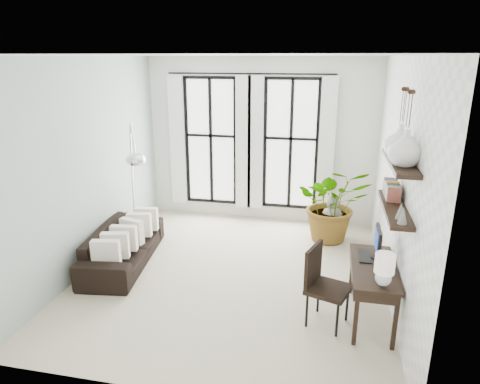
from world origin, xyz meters
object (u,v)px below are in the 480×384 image
(plant, at_px, (333,204))
(desk_chair, at_px, (322,280))
(desk, at_px, (374,271))
(arc_lamp, at_px, (133,156))
(buddha, at_px, (332,221))
(sofa, at_px, (123,246))

(plant, height_order, desk_chair, plant)
(desk, bearing_deg, desk_chair, -167.82)
(desk, relative_size, arc_lamp, 0.57)
(desk, xyz_separation_m, buddha, (-0.49, 2.54, -0.37))
(arc_lamp, height_order, buddha, arc_lamp)
(desk_chair, bearing_deg, desk, 31.39)
(plant, bearing_deg, desk, -78.80)
(desk, relative_size, buddha, 1.59)
(sofa, height_order, plant, plant)
(buddha, bearing_deg, desk_chair, -92.59)
(buddha, bearing_deg, desk, -79.06)
(sofa, distance_m, desk, 3.86)
(desk, distance_m, desk_chair, 0.64)
(plant, distance_m, desk, 2.52)
(arc_lamp, bearing_deg, desk, -18.46)
(plant, height_order, arc_lamp, arc_lamp)
(arc_lamp, bearing_deg, sofa, -105.99)
(sofa, relative_size, plant, 1.47)
(arc_lamp, bearing_deg, plant, 21.70)
(arc_lamp, relative_size, buddha, 2.80)
(plant, distance_m, desk_chair, 2.61)
(desk, xyz_separation_m, desk_chair, (-0.61, -0.13, -0.13))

